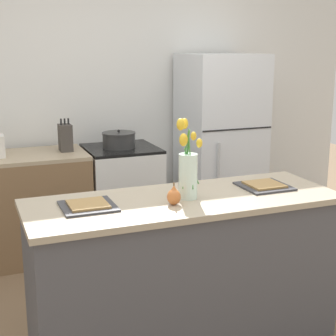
% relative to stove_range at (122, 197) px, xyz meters
% --- Properties ---
extents(back_wall, '(5.20, 0.08, 2.70)m').
position_rel_stove_range_xyz_m(back_wall, '(-0.10, 0.40, 0.91)').
color(back_wall, silver).
rests_on(back_wall, ground_plane).
extents(kitchen_island, '(1.80, 0.66, 0.89)m').
position_rel_stove_range_xyz_m(kitchen_island, '(-0.10, -1.60, 0.01)').
color(kitchen_island, '#4C4C51').
rests_on(kitchen_island, ground_plane).
extents(stove_range, '(0.60, 0.61, 0.88)m').
position_rel_stove_range_xyz_m(stove_range, '(0.00, 0.00, 0.00)').
color(stove_range, silver).
rests_on(stove_range, ground_plane).
extents(refrigerator, '(0.68, 0.67, 1.66)m').
position_rel_stove_range_xyz_m(refrigerator, '(0.95, 0.00, 0.39)').
color(refrigerator, silver).
rests_on(refrigerator, ground_plane).
extents(flower_vase, '(0.16, 0.16, 0.45)m').
position_rel_stove_range_xyz_m(flower_vase, '(-0.08, -1.61, 0.62)').
color(flower_vase, silver).
rests_on(flower_vase, kitchen_island).
extents(pear_figurine, '(0.08, 0.08, 0.12)m').
position_rel_stove_range_xyz_m(pear_figurine, '(-0.20, -1.69, 0.50)').
color(pear_figurine, '#C66B33').
rests_on(pear_figurine, kitchen_island).
extents(plate_setting_left, '(0.29, 0.29, 0.02)m').
position_rel_stove_range_xyz_m(plate_setting_left, '(-0.65, -1.57, 0.46)').
color(plate_setting_left, '#333338').
rests_on(plate_setting_left, kitchen_island).
extents(plate_setting_right, '(0.29, 0.29, 0.02)m').
position_rel_stove_range_xyz_m(plate_setting_right, '(0.45, -1.57, 0.46)').
color(plate_setting_right, '#333338').
rests_on(plate_setting_right, kitchen_island).
extents(cooking_pot, '(0.28, 0.28, 0.16)m').
position_rel_stove_range_xyz_m(cooking_pot, '(-0.02, -0.01, 0.51)').
color(cooking_pot, '#2D2D2D').
rests_on(cooking_pot, stove_range).
extents(knife_block, '(0.10, 0.14, 0.27)m').
position_rel_stove_range_xyz_m(knife_block, '(-0.47, 0.02, 0.55)').
color(knife_block, '#3D3833').
rests_on(knife_block, back_counter).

